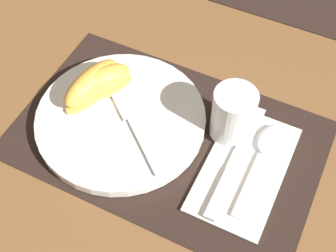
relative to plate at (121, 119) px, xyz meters
The scene contains 10 objects.
ground_plane 0.08m from the plate, ahead, with size 3.00×3.00×0.00m, color brown.
placemat 0.08m from the plate, ahead, with size 0.48×0.30×0.00m.
plate is the anchor object (origin of this frame).
juice_glass 0.18m from the plate, 20.18° to the left, with size 0.07×0.07×0.09m.
napkin 0.21m from the plate, ahead, with size 0.12×0.21×0.00m.
knife 0.19m from the plate, ahead, with size 0.02×0.22×0.01m.
spoon 0.23m from the plate, 10.66° to the left, with size 0.03×0.17×0.01m.
fork 0.03m from the plate, ahead, with size 0.15×0.13×0.00m.
citrus_wedge_0 0.07m from the plate, 145.67° to the left, with size 0.09×0.11×0.05m.
citrus_wedge_1 0.07m from the plate, 160.48° to the left, with size 0.07×0.13×0.05m.
Camera 1 is at (0.18, -0.37, 0.61)m, focal length 50.00 mm.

